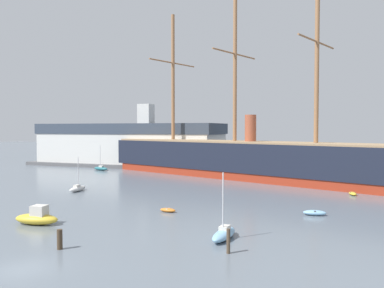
% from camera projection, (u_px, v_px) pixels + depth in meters
% --- Properties ---
extents(ground_plane, '(400.00, 400.00, 0.00)m').
position_uv_depth(ground_plane, '(22.00, 270.00, 25.95)').
color(ground_plane, slate).
extents(tall_ship, '(67.14, 28.43, 33.55)m').
position_uv_depth(tall_ship, '(235.00, 158.00, 74.88)').
color(tall_ship, maroon).
rests_on(tall_ship, ground).
extents(motorboat_foreground_left, '(4.67, 2.47, 1.87)m').
position_uv_depth(motorboat_foreground_left, '(37.00, 218.00, 38.18)').
color(motorboat_foreground_left, gold).
rests_on(motorboat_foreground_left, ground).
extents(sailboat_foreground_right, '(1.54, 4.41, 5.66)m').
position_uv_depth(sailboat_foreground_right, '(224.00, 234.00, 33.07)').
color(sailboat_foreground_right, '#7FB2D6').
rests_on(sailboat_foreground_right, ground).
extents(dinghy_near_centre, '(1.92, 0.95, 0.44)m').
position_uv_depth(dinghy_near_centre, '(168.00, 210.00, 43.84)').
color(dinghy_near_centre, orange).
rests_on(dinghy_near_centre, ground).
extents(sailboat_mid_left, '(1.49, 3.97, 5.06)m').
position_uv_depth(sailboat_mid_left, '(78.00, 188.00, 58.43)').
color(sailboat_mid_left, silver).
rests_on(sailboat_mid_left, ground).
extents(dinghy_mid_right, '(2.53, 1.40, 0.57)m').
position_uv_depth(dinghy_mid_right, '(315.00, 213.00, 42.17)').
color(dinghy_mid_right, '#7FB2D6').
rests_on(dinghy_mid_right, ground).
extents(dinghy_alongside_stern, '(1.40, 2.09, 0.46)m').
position_uv_depth(dinghy_alongside_stern, '(353.00, 194.00, 54.91)').
color(dinghy_alongside_stern, gold).
rests_on(dinghy_alongside_stern, ground).
extents(sailboat_far_left, '(4.45, 2.46, 5.55)m').
position_uv_depth(sailboat_far_left, '(101.00, 168.00, 87.44)').
color(sailboat_far_left, '#236670').
rests_on(sailboat_far_left, ground).
extents(dinghy_distant_centre, '(1.96, 1.73, 0.44)m').
position_uv_depth(dinghy_distant_centre, '(243.00, 171.00, 84.18)').
color(dinghy_distant_centre, gray).
rests_on(dinghy_distant_centre, ground).
extents(mooring_piling_nearest, '(0.28, 0.28, 1.85)m').
position_uv_depth(mooring_piling_nearest, '(228.00, 241.00, 29.28)').
color(mooring_piling_nearest, '#4C3D2D').
rests_on(mooring_piling_nearest, ground).
extents(mooring_piling_left_pair, '(0.42, 0.42, 1.54)m').
position_uv_depth(mooring_piling_left_pair, '(60.00, 239.00, 30.31)').
color(mooring_piling_left_pair, '#423323').
rests_on(mooring_piling_left_pair, ground).
extents(dockside_warehouse_left, '(50.61, 17.39, 15.28)m').
position_uv_depth(dockside_warehouse_left, '(130.00, 145.00, 99.33)').
color(dockside_warehouse_left, '#565659').
rests_on(dockside_warehouse_left, ground).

